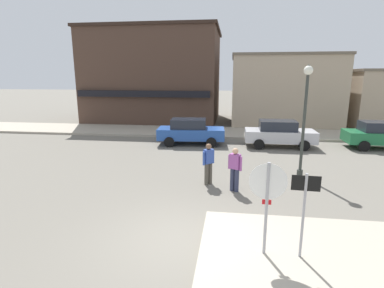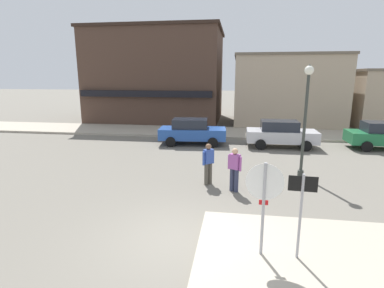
{
  "view_description": "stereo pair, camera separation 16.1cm",
  "coord_description": "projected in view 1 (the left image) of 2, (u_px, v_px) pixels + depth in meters",
  "views": [
    {
      "loc": [
        1.24,
        -6.79,
        4.1
      ],
      "look_at": [
        -0.28,
        4.5,
        1.5
      ],
      "focal_mm": 28.0,
      "sensor_mm": 36.0,
      "label": 1
    },
    {
      "loc": [
        1.4,
        -6.76,
        4.1
      ],
      "look_at": [
        -0.28,
        4.5,
        1.5
      ],
      "focal_mm": 28.0,
      "sensor_mm": 36.0,
      "label": 2
    }
  ],
  "objects": [
    {
      "name": "pedestrian_crossing_far",
      "position": [
        208.0,
        163.0,
        11.41
      ],
      "size": [
        0.45,
        0.45,
        1.61
      ],
      "color": "#4C473D",
      "rests_on": "ground"
    },
    {
      "name": "pedestrian_crossing_near",
      "position": [
        235.0,
        168.0,
        10.73
      ],
      "size": [
        0.52,
        0.37,
        1.61
      ],
      "color": "#2D334C",
      "rests_on": "ground"
    },
    {
      "name": "kerb_far",
      "position": [
        215.0,
        132.0,
        21.86
      ],
      "size": [
        80.0,
        4.0,
        0.15
      ],
      "primitive_type": "cube",
      "color": "#A89E8C",
      "rests_on": "ground"
    },
    {
      "name": "stop_sign",
      "position": [
        267.0,
        197.0,
        6.54
      ],
      "size": [
        0.82,
        0.08,
        2.3
      ],
      "color": "#9E9EA3",
      "rests_on": "ground"
    },
    {
      "name": "building_storefront_left_near",
      "position": [
        282.0,
        90.0,
        26.12
      ],
      "size": [
        8.7,
        7.95,
        5.8
      ],
      "color": "tan",
      "rests_on": "ground"
    },
    {
      "name": "ground_plane",
      "position": [
        179.0,
        240.0,
        7.63
      ],
      "size": [
        160.0,
        160.0,
        0.0
      ],
      "primitive_type": "plane",
      "color": "#6B665B"
    },
    {
      "name": "lamp_post",
      "position": [
        305.0,
        105.0,
        11.98
      ],
      "size": [
        0.36,
        0.36,
        4.54
      ],
      "color": "#333833",
      "rests_on": "ground"
    },
    {
      "name": "parked_car_third",
      "position": [
        382.0,
        135.0,
        17.09
      ],
      "size": [
        4.02,
        1.92,
        1.56
      ],
      "color": "#1E6B3D",
      "rests_on": "ground"
    },
    {
      "name": "sidewalk_corner",
      "position": [
        350.0,
        274.0,
        6.21
      ],
      "size": [
        6.4,
        4.8,
        0.15
      ],
      "primitive_type": "cube",
      "color": "#A89E8C",
      "rests_on": "ground"
    },
    {
      "name": "parked_car_second",
      "position": [
        279.0,
        133.0,
        17.54
      ],
      "size": [
        4.0,
        1.88,
        1.56
      ],
      "color": "#B7B7BC",
      "rests_on": "ground"
    },
    {
      "name": "one_way_sign",
      "position": [
        304.0,
        207.0,
        6.45
      ],
      "size": [
        0.6,
        0.07,
        2.1
      ],
      "color": "#9E9EA3",
      "rests_on": "ground"
    },
    {
      "name": "building_corner_shop",
      "position": [
        156.0,
        76.0,
        27.81
      ],
      "size": [
        11.71,
        9.08,
        8.15
      ],
      "color": "#473328",
      "rests_on": "ground"
    },
    {
      "name": "parked_car_nearest",
      "position": [
        190.0,
        131.0,
        18.23
      ],
      "size": [
        4.12,
        2.1,
        1.56
      ],
      "color": "#234C9E",
      "rests_on": "ground"
    }
  ]
}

